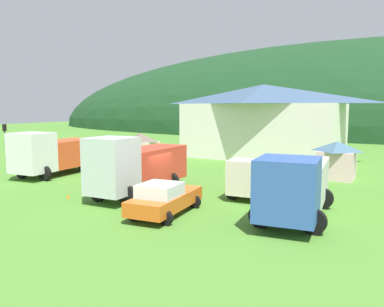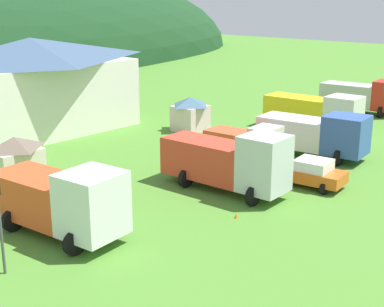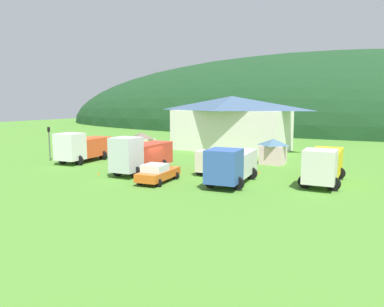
{
  "view_description": "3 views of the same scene",
  "coord_description": "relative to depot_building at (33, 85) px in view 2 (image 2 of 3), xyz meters",
  "views": [
    {
      "loc": [
        13.71,
        -19.15,
        5.33
      ],
      "look_at": [
        -0.49,
        5.26,
        1.92
      ],
      "focal_mm": 35.92,
      "sensor_mm": 36.0,
      "label": 1
    },
    {
      "loc": [
        -24.56,
        -19.51,
        11.0
      ],
      "look_at": [
        -1.48,
        1.24,
        2.0
      ],
      "focal_mm": 51.51,
      "sensor_mm": 36.0,
      "label": 2
    },
    {
      "loc": [
        21.37,
        -29.83,
        6.9
      ],
      "look_at": [
        2.1,
        4.12,
        1.5
      ],
      "focal_mm": 35.07,
      "sensor_mm": 36.0,
      "label": 3
    }
  ],
  "objects": [
    {
      "name": "tow_truck_silver",
      "position": [
        -0.54,
        -20.69,
        -2.13
      ],
      "size": [
        3.37,
        7.88,
        3.69
      ],
      "rotation": [
        0.0,
        0.0,
        -1.52
      ],
      "color": "silver",
      "rests_on": "ground"
    },
    {
      "name": "service_pickup_orange",
      "position": [
        3.36,
        -23.41,
        -3.14
      ],
      "size": [
        2.77,
        5.06,
        1.66
      ],
      "rotation": [
        0.0,
        0.0,
        -1.46
      ],
      "color": "orange",
      "rests_on": "ground"
    },
    {
      "name": "heavy_rig_white",
      "position": [
        -10.52,
        -18.59,
        -2.18
      ],
      "size": [
        3.84,
        7.44,
        3.47
      ],
      "rotation": [
        0.0,
        0.0,
        -1.46
      ],
      "color": "white",
      "rests_on": "ground"
    },
    {
      "name": "play_shed_cream",
      "position": [
        -8.09,
        -10.47,
        -2.45
      ],
      "size": [
        3.02,
        2.41,
        2.94
      ],
      "color": "beige",
      "rests_on": "ground"
    },
    {
      "name": "box_truck_blue",
      "position": [
        9.12,
        -20.81,
        -2.27
      ],
      "size": [
        3.86,
        7.82,
        3.19
      ],
      "rotation": [
        0.0,
        0.0,
        -1.45
      ],
      "color": "#3356AD",
      "rests_on": "ground"
    },
    {
      "name": "play_shed_pink",
      "position": [
        9.02,
        -9.02,
        -2.52
      ],
      "size": [
        2.72,
        2.56,
        2.82
      ],
      "color": "beige",
      "rests_on": "ground"
    },
    {
      "name": "traffic_cone_near_pickup",
      "position": [
        -3.44,
        -23.43,
        -3.97
      ],
      "size": [
        0.36,
        0.36,
        0.56
      ],
      "primitive_type": "cone",
      "color": "orange",
      "rests_on": "ground"
    },
    {
      "name": "ground_plane",
      "position": [
        0.22,
        -19.68,
        -3.97
      ],
      "size": [
        200.0,
        200.0,
        0.0
      ],
      "primitive_type": "plane",
      "color": "#4C842D"
    },
    {
      "name": "traffic_cone_mid_row",
      "position": [
        9.61,
        -15.26,
        -3.97
      ],
      "size": [
        0.36,
        0.36,
        0.55
      ],
      "primitive_type": "cone",
      "color": "orange",
      "rests_on": "ground"
    },
    {
      "name": "depot_building",
      "position": [
        0.0,
        0.0,
        0.0
      ],
      "size": [
        16.97,
        8.78,
        7.7
      ],
      "color": "white",
      "rests_on": "ground"
    },
    {
      "name": "flatbed_truck_yellow",
      "position": [
        15.85,
        -16.85,
        -2.26
      ],
      "size": [
        3.54,
        8.21,
        3.18
      ],
      "rotation": [
        0.0,
        0.0,
        -1.51
      ],
      "color": "silver",
      "rests_on": "ground"
    },
    {
      "name": "crane_truck_red",
      "position": [
        25.2,
        -16.51,
        -2.25
      ],
      "size": [
        3.7,
        7.34,
        3.28
      ],
      "rotation": [
        0.0,
        0.0,
        -1.47
      ],
      "color": "red",
      "rests_on": "ground"
    },
    {
      "name": "light_truck_cream",
      "position": [
        5.8,
        -17.21,
        -2.78
      ],
      "size": [
        2.93,
        5.49,
        2.36
      ],
      "rotation": [
        0.0,
        0.0,
        -1.49
      ],
      "color": "beige",
      "rests_on": "ground"
    }
  ]
}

